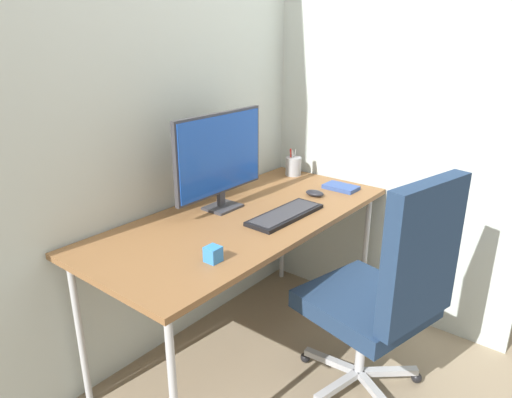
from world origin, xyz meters
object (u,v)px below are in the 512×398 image
(pen_holder, at_px, (293,166))
(keyboard, at_px, (285,215))
(notebook, at_px, (341,187))
(monitor, at_px, (220,156))
(desk_clamp_accessory, at_px, (213,254))
(mouse, at_px, (315,193))
(office_chair, at_px, (388,289))

(pen_holder, bearing_deg, keyboard, -148.52)
(notebook, bearing_deg, monitor, 153.55)
(pen_holder, height_order, notebook, pen_holder)
(monitor, height_order, desk_clamp_accessory, monitor)
(pen_holder, bearing_deg, desk_clamp_accessory, -160.16)
(monitor, bearing_deg, mouse, -31.17)
(keyboard, distance_m, notebook, 0.52)
(desk_clamp_accessory, bearing_deg, keyboard, 5.29)
(mouse, distance_m, desk_clamp_accessory, 0.87)
(office_chair, relative_size, keyboard, 2.49)
(office_chair, relative_size, desk_clamp_accessory, 17.63)
(pen_holder, bearing_deg, mouse, -128.29)
(monitor, xyz_separation_m, mouse, (0.44, -0.26, -0.24))
(mouse, xyz_separation_m, desk_clamp_accessory, (-0.87, -0.10, 0.01))
(notebook, bearing_deg, desk_clamp_accessory, -177.00)
(notebook, bearing_deg, keyboard, -179.95)
(office_chair, distance_m, notebook, 0.77)
(office_chair, xyz_separation_m, notebook, (0.53, 0.53, 0.19))
(office_chair, relative_size, notebook, 5.88)
(mouse, relative_size, desk_clamp_accessory, 1.68)
(monitor, xyz_separation_m, desk_clamp_accessory, (-0.43, -0.36, -0.23))
(keyboard, bearing_deg, notebook, -0.49)
(mouse, distance_m, notebook, 0.19)
(keyboard, bearing_deg, monitor, 108.22)
(monitor, height_order, mouse, monitor)
(keyboard, height_order, notebook, same)
(monitor, relative_size, mouse, 5.56)
(monitor, relative_size, desk_clamp_accessory, 9.36)
(keyboard, relative_size, pen_holder, 2.63)
(mouse, bearing_deg, keyboard, -174.66)
(office_chair, distance_m, mouse, 0.70)
(monitor, distance_m, notebook, 0.74)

